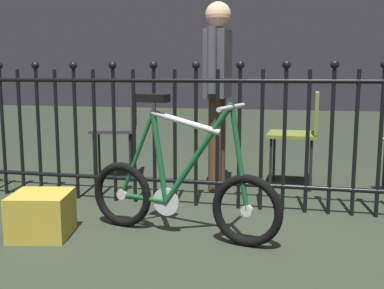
{
  "coord_description": "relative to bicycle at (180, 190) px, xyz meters",
  "views": [
    {
      "loc": [
        0.63,
        -2.74,
        1.02
      ],
      "look_at": [
        -0.03,
        0.2,
        0.55
      ],
      "focal_mm": 44.09,
      "sensor_mm": 36.0,
      "label": 1
    }
  ],
  "objects": [
    {
      "name": "ground_plane",
      "position": [
        0.06,
        -0.01,
        -0.29
      ],
      "size": [
        20.0,
        20.0,
        0.0
      ],
      "primitive_type": "plane",
      "color": "#2B3426"
    },
    {
      "name": "iron_fence",
      "position": [
        0.0,
        0.67,
        0.29
      ],
      "size": [
        4.85,
        0.07,
        1.14
      ],
      "color": "black",
      "rests_on": "ground"
    },
    {
      "name": "bicycle",
      "position": [
        0.0,
        0.0,
        0.0
      ],
      "size": [
        1.28,
        0.43,
        0.88
      ],
      "color": "black",
      "rests_on": "ground"
    },
    {
      "name": "chair_olive",
      "position": [
        0.74,
        1.47,
        0.23
      ],
      "size": [
        0.44,
        0.44,
        0.84
      ],
      "color": "black",
      "rests_on": "ground"
    },
    {
      "name": "chair_charcoal",
      "position": [
        -0.93,
        1.44,
        0.23
      ],
      "size": [
        0.51,
        0.51,
        0.82
      ],
      "color": "black",
      "rests_on": "ground"
    },
    {
      "name": "person_visitor",
      "position": [
        0.03,
        1.21,
        0.65
      ],
      "size": [
        0.22,
        0.47,
        1.59
      ],
      "color": "#4C3823",
      "rests_on": "ground"
    },
    {
      "name": "display_crate",
      "position": [
        -0.84,
        -0.2,
        -0.15
      ],
      "size": [
        0.41,
        0.41,
        0.27
      ],
      "primitive_type": "cube",
      "rotation": [
        0.0,
        0.0,
        0.2
      ],
      "color": "#B29933",
      "rests_on": "ground"
    }
  ]
}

